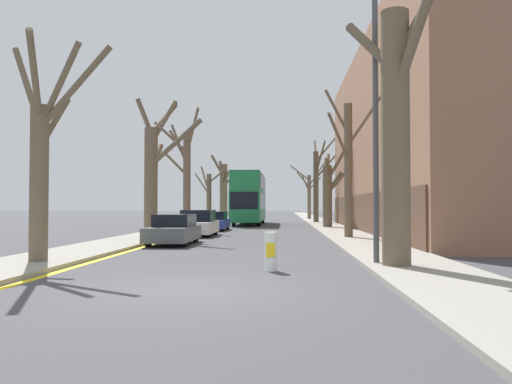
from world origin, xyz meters
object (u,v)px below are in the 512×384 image
object	(u,v)px
street_tree_left_5	(234,196)
parked_car_0	(174,230)
street_tree_right_2	(329,190)
street_tree_right_3	(317,182)
street_tree_left_2	(185,173)
street_tree_right_4	(309,193)
lamp_post	(372,107)
double_decker_bus	(249,196)
parked_car_1	(198,224)
street_tree_left_0	(42,160)
parked_car_2	(214,221)
street_tree_left_4	(224,189)
street_tree_right_0	(397,125)
street_tree_left_1	(154,172)
street_tree_left_3	(209,196)
street_tree_right_1	(348,164)
traffic_bollard	(271,251)

from	to	relation	value
street_tree_left_5	parked_car_0	distance (m)	44.89
parked_car_0	street_tree_right_2	bearing A→B (deg)	62.76
street_tree_left_5	street_tree_right_3	world-z (taller)	street_tree_right_3
street_tree_left_2	street_tree_left_5	world-z (taller)	street_tree_left_2
street_tree_right_4	lamp_post	size ratio (longest dim) A/B	0.91
street_tree_right_2	street_tree_right_4	xyz separation A→B (m)	(-0.36, 23.28, 0.44)
double_decker_bus	parked_car_1	xyz separation A→B (m)	(-1.65, -17.44, -1.88)
street_tree_right_2	street_tree_left_0	bearing A→B (deg)	-113.34
street_tree_right_2	parked_car_1	xyz separation A→B (m)	(-8.15, -9.78, -2.16)
parked_car_2	street_tree_right_2	bearing A→B (deg)	21.68
street_tree_left_4	street_tree_right_0	xyz separation A→B (m)	(9.84, -42.18, 0.30)
parked_car_0	street_tree_left_1	bearing A→B (deg)	118.52
street_tree_left_0	lamp_post	distance (m)	9.45
street_tree_left_1	street_tree_right_3	distance (m)	25.85
street_tree_left_2	street_tree_left_5	bearing A→B (deg)	89.70
street_tree_left_0	lamp_post	size ratio (longest dim) A/B	0.80
street_tree_left_3	parked_car_0	xyz separation A→B (m)	(2.16, -23.93, -1.99)
street_tree_right_1	parked_car_2	distance (m)	12.34
street_tree_left_2	lamp_post	bearing A→B (deg)	-65.50
street_tree_right_4	parked_car_1	size ratio (longest dim) A/B	1.75
street_tree_right_3	parked_car_0	xyz separation A→B (m)	(-8.00, -27.20, -3.40)
lamp_post	traffic_bollard	distance (m)	4.95
street_tree_left_5	double_decker_bus	distance (m)	21.60
street_tree_right_2	lamp_post	xyz separation A→B (m)	(-0.86, -23.39, 1.60)
street_tree_left_2	lamp_post	distance (m)	22.70
street_tree_right_0	traffic_bollard	size ratio (longest dim) A/B	8.34
street_tree_right_2	traffic_bollard	distance (m)	24.83
street_tree_right_4	street_tree_right_3	bearing A→B (deg)	-89.02
parked_car_0	traffic_bollard	distance (m)	9.72
double_decker_bus	street_tree_left_5	bearing A→B (deg)	99.62
street_tree_right_2	street_tree_right_3	xyz separation A→B (m)	(-0.15, 11.37, 1.19)
double_decker_bus	parked_car_2	world-z (taller)	double_decker_bus
parked_car_0	traffic_bollard	size ratio (longest dim) A/B	4.13
street_tree_left_5	street_tree_right_4	size ratio (longest dim) A/B	0.85
street_tree_left_0	street_tree_left_3	world-z (taller)	street_tree_left_0
street_tree_right_1	parked_car_1	bearing A→B (deg)	164.48
street_tree_left_3	lamp_post	size ratio (longest dim) A/B	0.68
street_tree_left_1	street_tree_left_5	world-z (taller)	street_tree_left_1
street_tree_left_5	street_tree_right_3	size ratio (longest dim) A/B	0.72
street_tree_right_4	traffic_bollard	distance (m)	47.93
lamp_post	parked_car_1	bearing A→B (deg)	118.16
street_tree_left_2	street_tree_right_2	xyz separation A→B (m)	(10.28, 2.73, -1.14)
street_tree_left_0	street_tree_right_4	xyz separation A→B (m)	(9.84, 46.91, 0.30)
parked_car_2	parked_car_1	bearing A→B (deg)	-90.00
street_tree_left_2	parked_car_2	bearing A→B (deg)	-13.36
street_tree_right_1	traffic_bollard	bearing A→B (deg)	-106.09
street_tree_left_1	parked_car_2	size ratio (longest dim) A/B	1.67
street_tree_left_1	street_tree_left_2	size ratio (longest dim) A/B	0.87
street_tree_left_2	street_tree_left_5	size ratio (longest dim) A/B	1.36
street_tree_left_4	street_tree_right_4	world-z (taller)	street_tree_left_4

